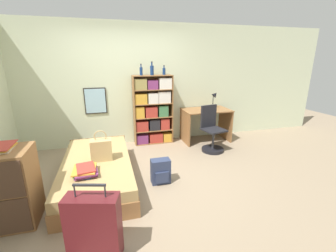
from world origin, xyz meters
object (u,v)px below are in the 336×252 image
at_px(suitcase, 94,227).
at_px(bottle_clear, 164,71).
at_px(bottle_green, 141,71).
at_px(desk_lamp, 215,97).
at_px(handbag, 101,149).
at_px(bed, 98,170).
at_px(dresser, 3,189).
at_px(bookcase, 153,111).
at_px(desk, 206,120).
at_px(backpack, 161,171).
at_px(bottle_brown, 152,70).
at_px(book_stack_on_bed, 85,171).
at_px(desk_chair, 212,136).
at_px(magazine_pile_on_dresser, 0,148).

xyz_separation_m(suitcase, bottle_clear, (1.44, 2.93, 1.27)).
bearing_deg(bottle_green, desk_lamp, -2.31).
distance_m(handbag, bottle_clear, 2.29).
relative_size(bed, dresser, 2.31).
height_order(handbag, desk_lamp, desk_lamp).
bearing_deg(bookcase, desk, -8.77).
bearing_deg(bed, backpack, -19.13).
bearing_deg(dresser, bottle_brown, 44.49).
xyz_separation_m(bed, handbag, (0.09, -0.05, 0.35)).
xyz_separation_m(bookcase, bottle_brown, (-0.01, -0.03, 0.88)).
bearing_deg(bed, book_stack_on_bed, -104.55).
bearing_deg(desk_chair, bottle_brown, 145.66).
relative_size(bed, handbag, 4.47).
bearing_deg(bed, bottle_brown, 49.82).
xyz_separation_m(suitcase, bookcase, (1.17, 2.91, 0.42)).
distance_m(bookcase, desk_lamp, 1.47).
relative_size(magazine_pile_on_dresser, desk_lamp, 0.88).
bearing_deg(desk, book_stack_on_bed, -145.64).
bearing_deg(bottle_brown, bottle_clear, 10.16).
distance_m(bottle_brown, desk, 1.66).
bearing_deg(handbag, backpack, -17.97).
xyz_separation_m(book_stack_on_bed, suitcase, (0.14, -1.01, -0.10)).
xyz_separation_m(handbag, bottle_clear, (1.37, 1.50, 1.06)).
distance_m(bed, dresser, 1.24).
relative_size(handbag, bookcase, 0.31).
relative_size(dresser, desk_chair, 0.95).
height_order(book_stack_on_bed, backpack, book_stack_on_bed).
xyz_separation_m(desk_lamp, desk_chair, (-0.36, -0.67, -0.70)).
xyz_separation_m(handbag, desk_chair, (2.18, 0.71, -0.23)).
xyz_separation_m(book_stack_on_bed, magazine_pile_on_dresser, (-0.81, -0.21, 0.49)).
bearing_deg(bottle_green, bookcase, 8.13).
distance_m(handbag, desk, 2.65).
relative_size(bottle_clear, desk, 0.19).
relative_size(bookcase, bottle_clear, 7.53).
bearing_deg(desk_chair, handbag, -162.07).
height_order(bed, dresser, dresser).
height_order(bed, bottle_brown, bottle_brown).
distance_m(desk, desk_chair, 0.63).
bearing_deg(dresser, backpack, 11.70).
height_order(suitcase, bookcase, bookcase).
bearing_deg(book_stack_on_bed, desk, 34.36).
distance_m(bottle_brown, backpack, 2.26).
bearing_deg(desk_lamp, backpack, -135.58).
relative_size(bed, backpack, 5.43).
height_order(bottle_brown, backpack, bottle_brown).
height_order(bottle_green, bottle_brown, bottle_brown).
relative_size(bed, bottle_green, 8.84).
height_order(book_stack_on_bed, desk, desk).
distance_m(book_stack_on_bed, magazine_pile_on_dresser, 0.97).
bearing_deg(magazine_pile_on_dresser, bed, 36.25).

